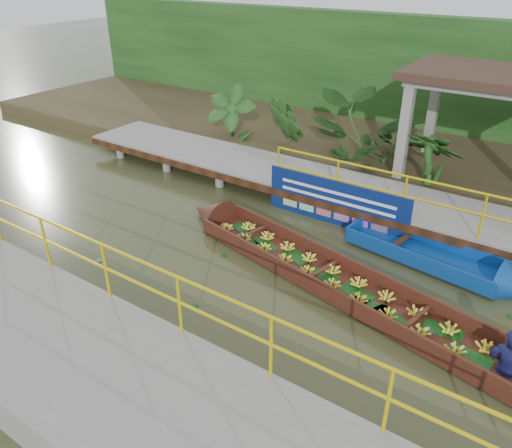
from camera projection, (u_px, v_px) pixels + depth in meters
The scene contains 10 objects.
ground at pixel (253, 262), 10.48m from camera, with size 80.00×80.00×0.00m, color #303319.
land_strip at pixel (387, 150), 15.82m from camera, with size 30.00×8.00×0.45m, color #322919.
far_dock at pixel (330, 186), 12.73m from camera, with size 16.00×2.06×1.66m.
near_dock at pixel (138, 403), 6.78m from camera, with size 18.00×2.40×1.73m.
pavilion at pixel (499, 88), 12.23m from camera, with size 4.40×3.00×3.00m.
foliage_backdrop at pixel (421, 79), 16.80m from camera, with size 30.00×0.80×4.00m, color #163912.
vendor_boat at pixel (377, 299), 9.00m from camera, with size 10.15×3.08×2.05m.
moored_blue_boat at pixel (467, 270), 9.91m from camera, with size 3.90×1.47×0.91m.
blue_banner at pixel (336, 203), 11.69m from camera, with size 3.58×0.04×1.12m.
tropical_plants at pixel (426, 145), 12.81m from camera, with size 14.50×1.50×1.87m.
Camera 1 is at (5.05, -7.27, 5.66)m, focal length 35.00 mm.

